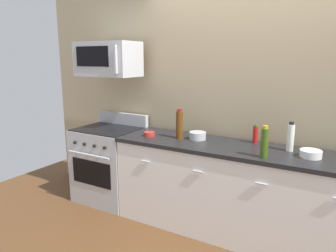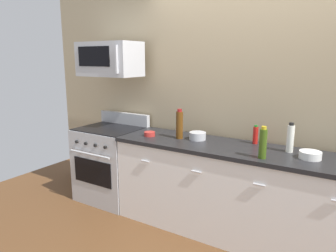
{
  "view_description": "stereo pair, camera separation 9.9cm",
  "coord_description": "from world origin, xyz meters",
  "px_view_note": "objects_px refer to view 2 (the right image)",
  "views": [
    {
      "loc": [
        0.86,
        -2.87,
        1.76
      ],
      "look_at": [
        -0.77,
        -0.05,
        1.06
      ],
      "focal_mm": 33.57,
      "sensor_mm": 36.0,
      "label": 1
    },
    {
      "loc": [
        0.95,
        -2.82,
        1.76
      ],
      "look_at": [
        -0.77,
        -0.05,
        1.06
      ],
      "focal_mm": 33.57,
      "sensor_mm": 36.0,
      "label": 2
    }
  ],
  "objects_px": {
    "bottle_olive_oil": "(263,143)",
    "bottle_hot_sauce_red": "(255,135)",
    "microwave": "(110,59)",
    "bowl_red_small": "(150,134)",
    "range_oven": "(111,163)",
    "bowl_white_ceramic": "(310,155)",
    "bottle_wine_amber": "(179,125)",
    "bottle_vinegar_white": "(290,138)",
    "bowl_steel_prep": "(198,136)"
  },
  "relations": [
    {
      "from": "bottle_olive_oil",
      "to": "bottle_hot_sauce_red",
      "type": "relative_size",
      "value": 1.48
    },
    {
      "from": "microwave",
      "to": "bowl_red_small",
      "type": "bearing_deg",
      "value": -10.16
    },
    {
      "from": "microwave",
      "to": "bottle_olive_oil",
      "type": "relative_size",
      "value": 2.65
    },
    {
      "from": "range_oven",
      "to": "bowl_red_small",
      "type": "bearing_deg",
      "value": -6.29
    },
    {
      "from": "bowl_white_ceramic",
      "to": "bowl_red_small",
      "type": "bearing_deg",
      "value": -177.75
    },
    {
      "from": "bottle_hot_sauce_red",
      "to": "bowl_white_ceramic",
      "type": "relative_size",
      "value": 1.03
    },
    {
      "from": "range_oven",
      "to": "bottle_hot_sauce_red",
      "type": "relative_size",
      "value": 5.64
    },
    {
      "from": "bottle_olive_oil",
      "to": "bottle_wine_amber",
      "type": "distance_m",
      "value": 0.97
    },
    {
      "from": "bottle_olive_oil",
      "to": "bottle_vinegar_white",
      "type": "xyz_separation_m",
      "value": [
        0.16,
        0.32,
        -0.0
      ]
    },
    {
      "from": "bottle_olive_oil",
      "to": "bottle_vinegar_white",
      "type": "relative_size",
      "value": 1.03
    },
    {
      "from": "bottle_vinegar_white",
      "to": "bowl_white_ceramic",
      "type": "distance_m",
      "value": 0.24
    },
    {
      "from": "bowl_red_small",
      "to": "bowl_steel_prep",
      "type": "xyz_separation_m",
      "value": [
        0.52,
        0.14,
        0.02
      ]
    },
    {
      "from": "bottle_wine_amber",
      "to": "bowl_red_small",
      "type": "bearing_deg",
      "value": -166.1
    },
    {
      "from": "bowl_steel_prep",
      "to": "bottle_vinegar_white",
      "type": "bearing_deg",
      "value": 2.42
    },
    {
      "from": "bottle_olive_oil",
      "to": "bottle_wine_amber",
      "type": "bearing_deg",
      "value": 166.89
    },
    {
      "from": "bowl_white_ceramic",
      "to": "bowl_red_small",
      "type": "xyz_separation_m",
      "value": [
        -1.63,
        -0.06,
        -0.01
      ]
    },
    {
      "from": "microwave",
      "to": "bottle_hot_sauce_red",
      "type": "relative_size",
      "value": 3.93
    },
    {
      "from": "microwave",
      "to": "bowl_steel_prep",
      "type": "xyz_separation_m",
      "value": [
        1.17,
        0.02,
        -0.79
      ]
    },
    {
      "from": "range_oven",
      "to": "bottle_olive_oil",
      "type": "distance_m",
      "value": 2.02
    },
    {
      "from": "bowl_steel_prep",
      "to": "bottle_hot_sauce_red",
      "type": "bearing_deg",
      "value": 15.67
    },
    {
      "from": "bottle_hot_sauce_red",
      "to": "microwave",
      "type": "bearing_deg",
      "value": -173.96
    },
    {
      "from": "bottle_vinegar_white",
      "to": "bowl_red_small",
      "type": "height_order",
      "value": "bottle_vinegar_white"
    },
    {
      "from": "bowl_white_ceramic",
      "to": "bottle_hot_sauce_red",
      "type": "bearing_deg",
      "value": 156.53
    },
    {
      "from": "bowl_white_ceramic",
      "to": "bowl_steel_prep",
      "type": "relative_size",
      "value": 1.04
    },
    {
      "from": "bottle_hot_sauce_red",
      "to": "bowl_white_ceramic",
      "type": "height_order",
      "value": "bottle_hot_sauce_red"
    },
    {
      "from": "microwave",
      "to": "bowl_red_small",
      "type": "relative_size",
      "value": 6.1
    },
    {
      "from": "microwave",
      "to": "bottle_hot_sauce_red",
      "type": "distance_m",
      "value": 1.9
    },
    {
      "from": "range_oven",
      "to": "bottle_olive_oil",
      "type": "height_order",
      "value": "bottle_olive_oil"
    },
    {
      "from": "bottle_olive_oil",
      "to": "bowl_red_small",
      "type": "relative_size",
      "value": 2.31
    },
    {
      "from": "bowl_white_ceramic",
      "to": "range_oven",
      "type": "bearing_deg",
      "value": 179.8
    },
    {
      "from": "bottle_wine_amber",
      "to": "bowl_red_small",
      "type": "height_order",
      "value": "bottle_wine_amber"
    },
    {
      "from": "range_oven",
      "to": "bowl_red_small",
      "type": "height_order",
      "value": "range_oven"
    },
    {
      "from": "bowl_red_small",
      "to": "bowl_steel_prep",
      "type": "relative_size",
      "value": 0.69
    },
    {
      "from": "range_oven",
      "to": "bowl_red_small",
      "type": "relative_size",
      "value": 8.77
    },
    {
      "from": "bowl_red_small",
      "to": "bowl_steel_prep",
      "type": "bearing_deg",
      "value": 15.25
    },
    {
      "from": "bottle_hot_sauce_red",
      "to": "bowl_red_small",
      "type": "height_order",
      "value": "bottle_hot_sauce_red"
    },
    {
      "from": "bottle_wine_amber",
      "to": "bottle_hot_sauce_red",
      "type": "relative_size",
      "value": 1.68
    },
    {
      "from": "bowl_white_ceramic",
      "to": "bowl_red_small",
      "type": "height_order",
      "value": "bowl_white_ceramic"
    },
    {
      "from": "range_oven",
      "to": "bottle_wine_amber",
      "type": "xyz_separation_m",
      "value": [
        0.98,
        0.01,
        0.6
      ]
    },
    {
      "from": "bottle_olive_oil",
      "to": "bowl_steel_prep",
      "type": "bearing_deg",
      "value": 159.76
    },
    {
      "from": "bowl_white_ceramic",
      "to": "bowl_steel_prep",
      "type": "height_order",
      "value": "bowl_steel_prep"
    },
    {
      "from": "range_oven",
      "to": "bowl_steel_prep",
      "type": "distance_m",
      "value": 1.27
    },
    {
      "from": "bottle_olive_oil",
      "to": "bowl_white_ceramic",
      "type": "height_order",
      "value": "bottle_olive_oil"
    },
    {
      "from": "bowl_red_small",
      "to": "bottle_olive_oil",
      "type": "bearing_deg",
      "value": -6.16
    },
    {
      "from": "bottle_hot_sauce_red",
      "to": "bottle_olive_oil",
      "type": "bearing_deg",
      "value": -66.37
    },
    {
      "from": "range_oven",
      "to": "bowl_white_ceramic",
      "type": "bearing_deg",
      "value": -0.2
    },
    {
      "from": "bottle_olive_oil",
      "to": "bowl_white_ceramic",
      "type": "relative_size",
      "value": 1.53
    },
    {
      "from": "bottle_olive_oil",
      "to": "bowl_steel_prep",
      "type": "xyz_separation_m",
      "value": [
        -0.76,
        0.28,
        -0.09
      ]
    },
    {
      "from": "bottle_wine_amber",
      "to": "bottle_olive_oil",
      "type": "bearing_deg",
      "value": -13.11
    },
    {
      "from": "bottle_wine_amber",
      "to": "bottle_hot_sauce_red",
      "type": "xyz_separation_m",
      "value": [
        0.75,
        0.22,
        -0.06
      ]
    }
  ]
}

